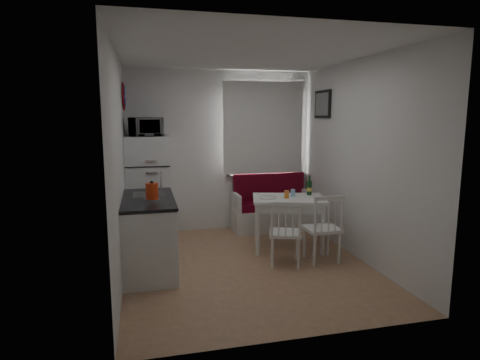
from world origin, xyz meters
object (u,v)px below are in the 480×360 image
object	(u,v)px
bench	(271,211)
chair_right	(325,221)
fridge	(148,189)
kitchen_counter	(149,233)
microwave	(146,127)
wine_bottle	(309,185)
kettle	(152,191)
chair_left	(288,226)
dining_table	(289,203)

from	to	relation	value
bench	chair_right	xyz separation A→B (m)	(0.17, -1.68, 0.25)
fridge	kitchen_counter	bearing A→B (deg)	-90.90
fridge	microwave	bearing A→B (deg)	-90.00
chair_right	fridge	bearing A→B (deg)	143.59
wine_bottle	bench	bearing A→B (deg)	106.60
fridge	wine_bottle	bearing A→B (deg)	-19.61
kitchen_counter	microwave	size ratio (longest dim) A/B	2.67
kettle	chair_left	bearing A→B (deg)	-3.83
kitchen_counter	kettle	xyz separation A→B (m)	(0.05, -0.21, 0.56)
kitchen_counter	chair_right	distance (m)	2.20
kitchen_counter	chair_left	world-z (taller)	kitchen_counter
chair_right	chair_left	bearing A→B (deg)	178.97
dining_table	chair_right	distance (m)	0.72
chair_left	kettle	distance (m)	1.70
kettle	wine_bottle	distance (m)	2.32
microwave	wine_bottle	distance (m)	2.52
dining_table	chair_left	distance (m)	0.72
chair_right	fridge	distance (m)	2.68
kitchen_counter	chair_right	size ratio (longest dim) A/B	2.74
chair_left	chair_right	size ratio (longest dim) A/B	1.03
bench	fridge	size ratio (longest dim) A/B	0.81
kitchen_counter	fridge	world-z (taller)	fridge
bench	microwave	size ratio (longest dim) A/B	2.61
chair_right	microwave	size ratio (longest dim) A/B	0.97
chair_left	chair_right	distance (m)	0.50
fridge	microwave	world-z (taller)	microwave
kettle	fridge	bearing A→B (deg)	91.18
fridge	bench	bearing A→B (deg)	3.17
wine_bottle	microwave	bearing A→B (deg)	161.52
kitchen_counter	kettle	size ratio (longest dim) A/B	5.75
kitchen_counter	wine_bottle	distance (m)	2.36
microwave	kettle	xyz separation A→B (m)	(0.03, -1.40, -0.70)
chair_left	wine_bottle	distance (m)	1.03
fridge	wine_bottle	world-z (taller)	fridge
kettle	wine_bottle	xyz separation A→B (m)	(2.23, 0.65, -0.13)
kitchen_counter	dining_table	distance (m)	1.97
microwave	kettle	size ratio (longest dim) A/B	2.15
wine_bottle	kitchen_counter	bearing A→B (deg)	-169.08
kitchen_counter	microwave	distance (m)	1.74
chair_right	dining_table	bearing A→B (deg)	110.25
bench	fridge	xyz separation A→B (m)	(-1.99, -0.11, 0.49)
bench	dining_table	xyz separation A→B (m)	(-0.08, -1.01, 0.35)
chair_right	wine_bottle	distance (m)	0.84
kitchen_counter	chair_left	bearing A→B (deg)	-10.72
kitchen_counter	bench	xyz separation A→B (m)	(2.01, 1.35, -0.15)
bench	microwave	world-z (taller)	microwave
bench	chair_right	world-z (taller)	bench
dining_table	kettle	distance (m)	1.99
dining_table	wine_bottle	xyz separation A→B (m)	(0.35, 0.10, 0.23)
bench	chair_left	xyz separation A→B (m)	(-0.33, -1.67, 0.22)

